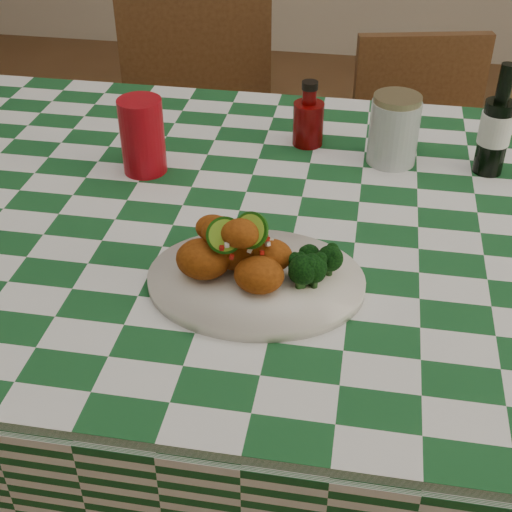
% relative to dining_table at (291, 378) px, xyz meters
% --- Properties ---
extents(ground, '(5.00, 5.00, 0.00)m').
position_rel_dining_table_xyz_m(ground, '(0.00, 0.00, -0.39)').
color(ground, brown).
rests_on(ground, ground).
extents(dining_table, '(1.66, 1.06, 0.79)m').
position_rel_dining_table_xyz_m(dining_table, '(0.00, 0.00, 0.00)').
color(dining_table, '#195125').
rests_on(dining_table, ground).
extents(plate, '(0.34, 0.28, 0.02)m').
position_rel_dining_table_xyz_m(plate, '(-0.04, -0.21, 0.40)').
color(plate, silver).
rests_on(plate, dining_table).
extents(fried_chicken_pile, '(0.15, 0.11, 0.10)m').
position_rel_dining_table_xyz_m(fried_chicken_pile, '(-0.06, -0.21, 0.46)').
color(fried_chicken_pile, '#94420E').
rests_on(fried_chicken_pile, plate).
extents(broccoli_side, '(0.07, 0.07, 0.05)m').
position_rel_dining_table_xyz_m(broccoli_side, '(0.04, -0.19, 0.44)').
color(broccoli_side, black).
rests_on(broccoli_side, plate).
extents(red_tumbler, '(0.09, 0.09, 0.14)m').
position_rel_dining_table_xyz_m(red_tumbler, '(-0.31, 0.11, 0.46)').
color(red_tumbler, '#980812').
rests_on(red_tumbler, dining_table).
extents(ketchup_bottle, '(0.06, 0.06, 0.13)m').
position_rel_dining_table_xyz_m(ketchup_bottle, '(-0.01, 0.28, 0.46)').
color(ketchup_bottle, '#5F0404').
rests_on(ketchup_bottle, dining_table).
extents(mason_jar, '(0.11, 0.11, 0.14)m').
position_rel_dining_table_xyz_m(mason_jar, '(0.15, 0.23, 0.46)').
color(mason_jar, '#B2BCBA').
rests_on(mason_jar, dining_table).
extents(beer_bottle, '(0.07, 0.07, 0.21)m').
position_rel_dining_table_xyz_m(beer_bottle, '(0.34, 0.22, 0.50)').
color(beer_bottle, black).
rests_on(beer_bottle, dining_table).
extents(wooden_chair_left, '(0.56, 0.57, 0.97)m').
position_rel_dining_table_xyz_m(wooden_chair_left, '(-0.36, 0.76, 0.09)').
color(wooden_chair_left, '#472814').
rests_on(wooden_chair_left, ground).
extents(wooden_chair_right, '(0.45, 0.46, 0.81)m').
position_rel_dining_table_xyz_m(wooden_chair_right, '(0.27, 0.77, 0.01)').
color(wooden_chair_right, '#472814').
rests_on(wooden_chair_right, ground).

